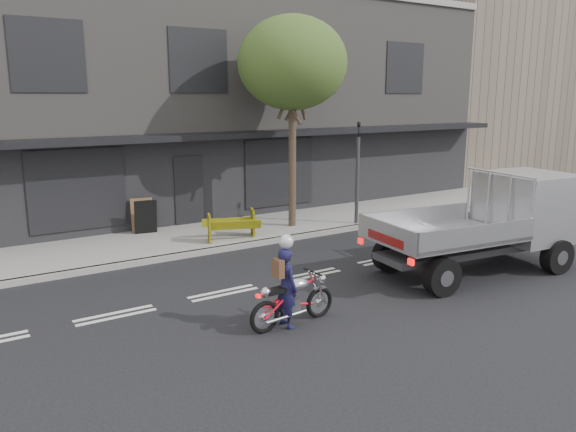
{
  "coord_description": "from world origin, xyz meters",
  "views": [
    {
      "loc": [
        -7.62,
        -10.77,
        4.32
      ],
      "look_at": [
        -0.35,
        0.5,
        1.43
      ],
      "focal_mm": 35.0,
      "sensor_mm": 36.0,
      "label": 1
    }
  ],
  "objects_px": {
    "motorcycle": "(293,299)",
    "flatbed_ute": "(513,212)",
    "sandwich_board": "(146,217)",
    "traffic_light_pole": "(357,178)",
    "street_tree": "(292,64)",
    "rider": "(286,288)",
    "construction_barrier": "(235,226)"
  },
  "relations": [
    {
      "from": "flatbed_ute",
      "to": "sandwich_board",
      "type": "relative_size",
      "value": 5.29
    },
    {
      "from": "motorcycle",
      "to": "sandwich_board",
      "type": "bearing_deg",
      "value": 87.95
    },
    {
      "from": "traffic_light_pole",
      "to": "rider",
      "type": "relative_size",
      "value": 2.27
    },
    {
      "from": "motorcycle",
      "to": "construction_barrier",
      "type": "relative_size",
      "value": 1.26
    },
    {
      "from": "rider",
      "to": "flatbed_ute",
      "type": "relative_size",
      "value": 0.28
    },
    {
      "from": "traffic_light_pole",
      "to": "rider",
      "type": "distance_m",
      "value": 8.58
    },
    {
      "from": "flatbed_ute",
      "to": "construction_barrier",
      "type": "distance_m",
      "value": 7.6
    },
    {
      "from": "rider",
      "to": "street_tree",
      "type": "bearing_deg",
      "value": -37.16
    },
    {
      "from": "traffic_light_pole",
      "to": "flatbed_ute",
      "type": "height_order",
      "value": "traffic_light_pole"
    },
    {
      "from": "street_tree",
      "to": "traffic_light_pole",
      "type": "height_order",
      "value": "street_tree"
    },
    {
      "from": "motorcycle",
      "to": "construction_barrier",
      "type": "distance_m",
      "value": 6.07
    },
    {
      "from": "street_tree",
      "to": "construction_barrier",
      "type": "xyz_separation_m",
      "value": [
        -2.46,
        -0.7,
        -4.7
      ]
    },
    {
      "from": "flatbed_ute",
      "to": "construction_barrier",
      "type": "relative_size",
      "value": 3.65
    },
    {
      "from": "motorcycle",
      "to": "flatbed_ute",
      "type": "distance_m",
      "value": 6.86
    },
    {
      "from": "rider",
      "to": "flatbed_ute",
      "type": "height_order",
      "value": "flatbed_ute"
    },
    {
      "from": "rider",
      "to": "construction_barrier",
      "type": "distance_m",
      "value": 6.12
    },
    {
      "from": "motorcycle",
      "to": "flatbed_ute",
      "type": "bearing_deg",
      "value": -1.85
    },
    {
      "from": "street_tree",
      "to": "rider",
      "type": "xyz_separation_m",
      "value": [
        -4.4,
        -6.5,
        -4.5
      ]
    },
    {
      "from": "construction_barrier",
      "to": "motorcycle",
      "type": "bearing_deg",
      "value": -107.12
    },
    {
      "from": "rider",
      "to": "flatbed_ute",
      "type": "bearing_deg",
      "value": -91.87
    },
    {
      "from": "traffic_light_pole",
      "to": "sandwich_board",
      "type": "distance_m",
      "value": 6.87
    },
    {
      "from": "rider",
      "to": "construction_barrier",
      "type": "xyz_separation_m",
      "value": [
        1.94,
        5.8,
        -0.19
      ]
    },
    {
      "from": "motorcycle",
      "to": "construction_barrier",
      "type": "bearing_deg",
      "value": 69.81
    },
    {
      "from": "motorcycle",
      "to": "rider",
      "type": "relative_size",
      "value": 1.26
    },
    {
      "from": "motorcycle",
      "to": "sandwich_board",
      "type": "height_order",
      "value": "sandwich_board"
    },
    {
      "from": "motorcycle",
      "to": "flatbed_ute",
      "type": "height_order",
      "value": "flatbed_ute"
    },
    {
      "from": "flatbed_ute",
      "to": "rider",
      "type": "bearing_deg",
      "value": -171.88
    },
    {
      "from": "street_tree",
      "to": "flatbed_ute",
      "type": "height_order",
      "value": "street_tree"
    },
    {
      "from": "motorcycle",
      "to": "sandwich_board",
      "type": "relative_size",
      "value": 1.83
    },
    {
      "from": "street_tree",
      "to": "sandwich_board",
      "type": "relative_size",
      "value": 6.36
    },
    {
      "from": "construction_barrier",
      "to": "sandwich_board",
      "type": "xyz_separation_m",
      "value": [
        -1.93,
        2.19,
        0.1
      ]
    },
    {
      "from": "sandwich_board",
      "to": "traffic_light_pole",
      "type": "bearing_deg",
      "value": -9.51
    }
  ]
}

